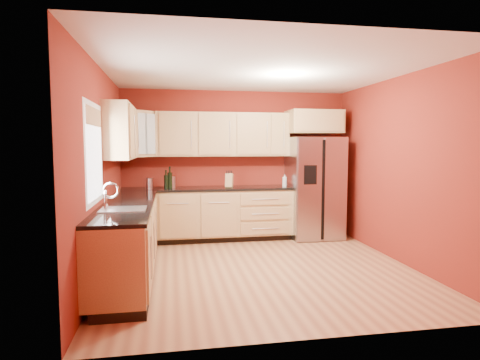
% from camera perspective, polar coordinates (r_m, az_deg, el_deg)
% --- Properties ---
extents(floor, '(4.00, 4.00, 0.00)m').
position_cam_1_polar(floor, '(5.49, 2.85, -12.42)').
color(floor, '#975A3A').
rests_on(floor, ground).
extents(ceiling, '(4.00, 4.00, 0.00)m').
position_cam_1_polar(ceiling, '(5.33, 2.98, 15.34)').
color(ceiling, silver).
rests_on(ceiling, wall_back).
extents(wall_back, '(4.00, 0.04, 2.60)m').
position_cam_1_polar(wall_back, '(7.21, -0.60, 2.27)').
color(wall_back, maroon).
rests_on(wall_back, floor).
extents(wall_front, '(4.00, 0.04, 2.60)m').
position_cam_1_polar(wall_front, '(3.34, 10.52, -0.99)').
color(wall_front, maroon).
rests_on(wall_front, floor).
extents(wall_left, '(0.04, 4.00, 2.60)m').
position_cam_1_polar(wall_left, '(5.19, -19.16, 0.93)').
color(wall_left, maroon).
rests_on(wall_left, floor).
extents(wall_right, '(0.04, 4.00, 2.60)m').
position_cam_1_polar(wall_right, '(6.02, 21.83, 1.37)').
color(wall_right, maroon).
rests_on(wall_right, floor).
extents(base_cabinets_back, '(2.90, 0.60, 0.88)m').
position_cam_1_polar(base_cabinets_back, '(6.94, -4.70, -5.00)').
color(base_cabinets_back, '#A57950').
rests_on(base_cabinets_back, floor).
extents(base_cabinets_left, '(0.60, 2.80, 0.88)m').
position_cam_1_polar(base_cabinets_left, '(5.28, -15.64, -8.37)').
color(base_cabinets_left, '#A57950').
rests_on(base_cabinets_left, floor).
extents(countertop_back, '(2.90, 0.62, 0.04)m').
position_cam_1_polar(countertop_back, '(6.87, -4.72, -1.23)').
color(countertop_back, black).
rests_on(countertop_back, base_cabinets_back).
extents(countertop_left, '(0.62, 2.80, 0.04)m').
position_cam_1_polar(countertop_left, '(5.19, -15.65, -3.42)').
color(countertop_left, black).
rests_on(countertop_left, base_cabinets_left).
extents(upper_cabinets_back, '(2.30, 0.33, 0.75)m').
position_cam_1_polar(upper_cabinets_back, '(7.01, -2.42, 6.48)').
color(upper_cabinets_back, '#A57950').
rests_on(upper_cabinets_back, wall_back).
extents(upper_cabinets_left, '(0.33, 1.35, 0.75)m').
position_cam_1_polar(upper_cabinets_left, '(5.88, -16.57, 6.56)').
color(upper_cabinets_left, '#A57950').
rests_on(upper_cabinets_left, wall_left).
extents(corner_upper_cabinet, '(0.67, 0.67, 0.75)m').
position_cam_1_polar(corner_upper_cabinet, '(6.80, -14.26, 6.38)').
color(corner_upper_cabinet, '#A57950').
rests_on(corner_upper_cabinet, wall_back).
extents(over_fridge_cabinet, '(0.92, 0.60, 0.40)m').
position_cam_1_polar(over_fridge_cabinet, '(7.27, 10.45, 8.12)').
color(over_fridge_cabinet, '#A57950').
rests_on(over_fridge_cabinet, wall_back).
extents(refrigerator, '(0.90, 0.75, 1.78)m').
position_cam_1_polar(refrigerator, '(7.23, 10.51, -1.07)').
color(refrigerator, silver).
rests_on(refrigerator, floor).
extents(window, '(0.03, 0.90, 1.00)m').
position_cam_1_polar(window, '(4.68, -19.99, 3.56)').
color(window, white).
rests_on(window, wall_left).
extents(sink_faucet, '(0.50, 0.42, 0.30)m').
position_cam_1_polar(sink_faucet, '(4.68, -16.32, -2.24)').
color(sink_faucet, silver).
rests_on(sink_faucet, countertop_left).
extents(canister_left, '(0.14, 0.14, 0.18)m').
position_cam_1_polar(canister_left, '(6.78, -12.76, -0.50)').
color(canister_left, silver).
rests_on(canister_left, countertop_back).
extents(canister_right, '(0.15, 0.15, 0.19)m').
position_cam_1_polar(canister_right, '(6.85, -9.68, -0.32)').
color(canister_right, silver).
rests_on(canister_right, countertop_back).
extents(wine_bottle_a, '(0.09, 0.09, 0.37)m').
position_cam_1_polar(wine_bottle_a, '(6.80, -9.95, 0.37)').
color(wine_bottle_a, black).
rests_on(wine_bottle_a, countertop_back).
extents(wine_bottle_b, '(0.09, 0.09, 0.31)m').
position_cam_1_polar(wine_bottle_b, '(6.77, -10.48, 0.10)').
color(wine_bottle_b, black).
rests_on(wine_bottle_b, countertop_back).
extents(knife_block, '(0.15, 0.14, 0.24)m').
position_cam_1_polar(knife_block, '(6.84, -1.55, -0.08)').
color(knife_block, '#A88352').
rests_on(knife_block, countertop_back).
extents(soap_dispenser, '(0.09, 0.09, 0.21)m').
position_cam_1_polar(soap_dispenser, '(7.03, 6.35, -0.07)').
color(soap_dispenser, silver).
rests_on(soap_dispenser, countertop_back).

